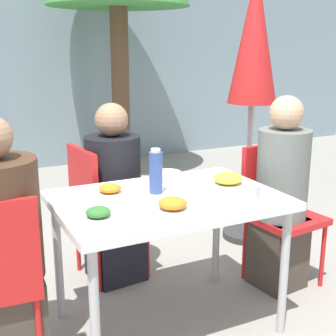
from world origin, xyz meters
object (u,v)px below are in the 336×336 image
at_px(drinking_cup, 252,196).
at_px(bottle, 156,172).
at_px(person_far, 114,199).
at_px(salad_bowl, 168,176).
at_px(person_left, 2,256).
at_px(chair_right, 277,203).
at_px(chair_far, 99,203).
at_px(person_right, 281,199).
at_px(closed_umbrella, 254,48).

bearing_deg(drinking_cup, bottle, 130.00).
xyz_separation_m(person_far, salad_bowl, (0.19, -0.39, 0.22)).
xyz_separation_m(person_left, chair_right, (1.67, 0.14, -0.04)).
xyz_separation_m(bottle, drinking_cup, (0.32, -0.39, -0.06)).
bearing_deg(drinking_cup, chair_far, 114.48).
relative_size(person_far, drinking_cup, 11.20).
xyz_separation_m(chair_right, person_far, (-0.92, 0.46, 0.02)).
relative_size(chair_right, salad_bowl, 5.78).
height_order(person_left, person_far, person_left).
distance_m(person_right, closed_umbrella, 1.17).
relative_size(chair_right, chair_far, 1.00).
bearing_deg(person_right, person_far, -38.31).
bearing_deg(bottle, person_far, 93.91).
distance_m(person_right, chair_far, 1.13).
bearing_deg(bottle, chair_right, 6.31).
bearing_deg(salad_bowl, person_far, 115.89).
height_order(person_far, salad_bowl, person_far).
relative_size(chair_far, person_far, 0.76).
xyz_separation_m(person_left, drinking_cup, (1.11, -0.35, 0.23)).
bearing_deg(closed_umbrella, bottle, -146.95).
bearing_deg(person_far, closed_umbrella, 92.53).
height_order(chair_far, drinking_cup, chair_far).
relative_size(closed_umbrella, drinking_cup, 19.83).
xyz_separation_m(person_right, chair_far, (-0.97, 0.58, -0.06)).
xyz_separation_m(chair_far, closed_umbrella, (1.24, 0.13, 0.94)).
xyz_separation_m(bottle, salad_bowl, (0.15, 0.17, -0.09)).
bearing_deg(chair_right, person_left, -2.07).
distance_m(person_right, salad_bowl, 0.73).
bearing_deg(person_right, person_left, -4.95).
bearing_deg(person_right, closed_umbrella, -117.58).
relative_size(person_right, salad_bowl, 7.92).
xyz_separation_m(person_right, salad_bowl, (-0.69, 0.15, 0.19)).
height_order(person_left, chair_right, person_left).
height_order(bottle, drinking_cup, bottle).
height_order(closed_umbrella, drinking_cup, closed_umbrella).
height_order(person_far, bottle, person_far).
height_order(closed_umbrella, salad_bowl, closed_umbrella).
distance_m(drinking_cup, salad_bowl, 0.58).
relative_size(person_right, person_far, 1.05).
xyz_separation_m(chair_far, drinking_cup, (0.45, -0.98, 0.27)).
bearing_deg(person_far, person_left, -57.57).
bearing_deg(chair_right, salad_bowl, -12.02).
bearing_deg(person_right, drinking_cup, 30.68).
bearing_deg(bottle, person_left, -177.15).
relative_size(chair_right, bottle, 3.72).
distance_m(person_left, person_far, 0.95).
height_order(person_right, drinking_cup, person_right).
relative_size(person_left, person_right, 1.00).
relative_size(person_far, closed_umbrella, 0.56).
bearing_deg(chair_far, person_far, 58.02).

